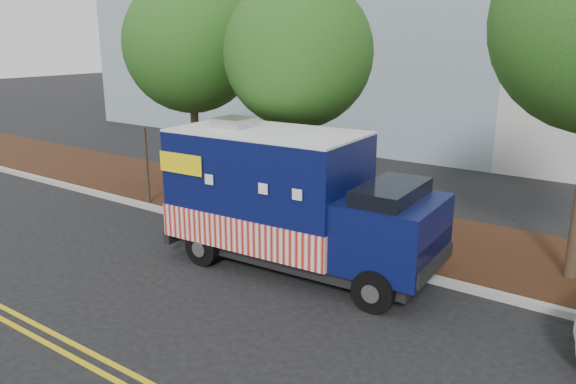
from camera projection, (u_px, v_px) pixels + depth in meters
The scene contains 9 objects.
ground at pixel (246, 261), 12.85m from camera, with size 120.00×120.00×0.00m, color black.
curb at pixel (282, 241), 13.92m from camera, with size 120.00×0.18×0.15m, color #9E9E99.
mulch_strip at pixel (327, 219), 15.57m from camera, with size 120.00×4.00×0.15m, color black.
centerline_near at pixel (76, 345), 9.37m from camera, with size 120.00×0.10×0.01m, color gold.
centerline_far at pixel (62, 352), 9.17m from camera, with size 120.00×0.10×0.01m, color gold.
tree_a at pixel (191, 45), 17.37m from camera, with size 4.22×4.22×6.83m.
tree_b at pixel (298, 54), 14.65m from camera, with size 3.92×3.92×6.50m.
sign_post at pixel (147, 168), 16.63m from camera, with size 0.06×0.06×2.40m, color #473828.
food_truck at pixel (288, 203), 12.26m from camera, with size 6.23×2.64×3.22m.
Camera 1 is at (7.74, -9.15, 4.99)m, focal length 35.00 mm.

